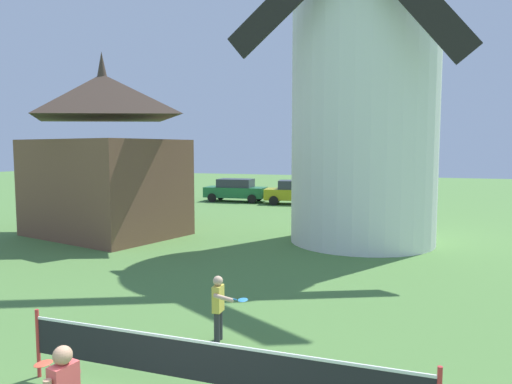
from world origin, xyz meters
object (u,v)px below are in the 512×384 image
object	(u,v)px
parked_car_mustard	(297,192)
parked_car_silver	(368,195)
tennis_net	(208,363)
windmill	(365,49)
player_far	(219,304)
parked_car_green	(236,190)
chapel	(104,157)

from	to	relation	value
parked_car_mustard	parked_car_silver	xyz separation A→B (m)	(4.67, -0.68, -0.00)
tennis_net	parked_car_silver	world-z (taller)	parked_car_silver
windmill	tennis_net	xyz separation A→B (m)	(-0.59, -12.83, -6.68)
parked_car_silver	player_far	bearing A→B (deg)	-91.54
tennis_net	parked_car_green	xyz separation A→B (m)	(-9.30, 24.44, 0.12)
player_far	parked_car_mustard	bearing A→B (deg)	100.54
tennis_net	parked_car_silver	size ratio (longest dim) A/B	1.41
chapel	parked_car_silver	bearing A→B (deg)	53.10
tennis_net	parked_car_mustard	size ratio (longest dim) A/B	1.36
parked_car_mustard	parked_car_silver	world-z (taller)	same
windmill	tennis_net	world-z (taller)	windmill
windmill	parked_car_mustard	size ratio (longest dim) A/B	3.35
player_far	windmill	bearing A→B (deg)	82.45
parked_car_mustard	parked_car_silver	size ratio (longest dim) A/B	1.04
player_far	parked_car_mustard	size ratio (longest dim) A/B	0.29
player_far	parked_car_mustard	xyz separation A→B (m)	(-4.10, 22.02, 0.10)
windmill	parked_car_green	xyz separation A→B (m)	(-9.89, 11.61, -6.56)
player_far	parked_car_green	xyz separation A→B (m)	(-8.49, 22.21, 0.10)
parked_car_green	player_far	bearing A→B (deg)	-69.08
windmill	player_far	bearing A→B (deg)	-97.55
tennis_net	parked_car_mustard	distance (m)	24.75
parked_car_mustard	parked_car_green	bearing A→B (deg)	177.55
chapel	parked_car_green	bearing A→B (deg)	87.94
parked_car_mustard	parked_car_silver	bearing A→B (deg)	-8.32
tennis_net	parked_car_silver	bearing A→B (deg)	90.59
tennis_net	player_far	xyz separation A→B (m)	(-0.81, 2.24, 0.02)
windmill	parked_car_silver	distance (m)	12.61
tennis_net	parked_car_mustard	world-z (taller)	parked_car_mustard
windmill	chapel	world-z (taller)	windmill
parked_car_silver	chapel	world-z (taller)	chapel
windmill	parked_car_green	bearing A→B (deg)	130.43
parked_car_green	chapel	xyz separation A→B (m)	(-0.49, -13.59, 2.47)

